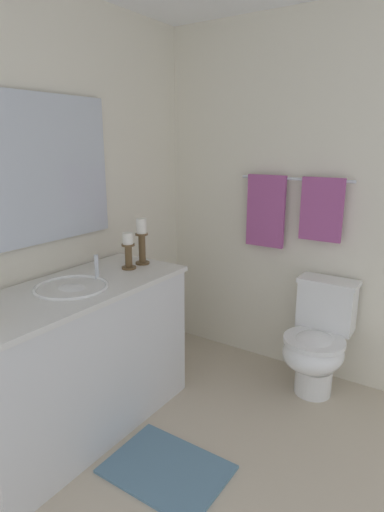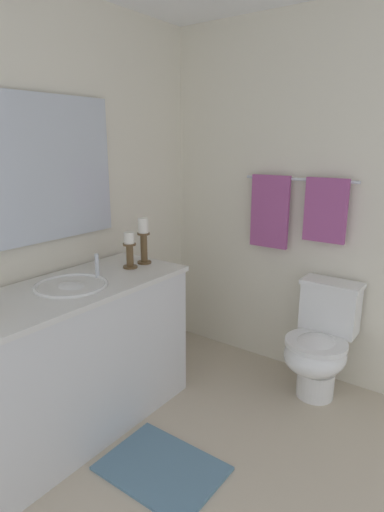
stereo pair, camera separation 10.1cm
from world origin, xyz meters
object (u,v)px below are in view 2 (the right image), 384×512
at_px(sink_basin, 72,293).
at_px(towel_bar, 300,179).
at_px(vanity_cabinet, 77,358).
at_px(candle_holder_short, 130,250).
at_px(mirror, 30,170).
at_px(candle_holder_tall, 144,239).
at_px(towel_near_vanity, 270,212).
at_px(toilet, 319,344).
at_px(towel_center, 325,211).
at_px(bath_mat, 162,468).

xyz_separation_m(sink_basin, towel_bar, (0.72, 1.34, 0.56)).
bearing_deg(vanity_cabinet, candle_holder_short, 87.85).
bearing_deg(towel_bar, mirror, -126.54).
distance_m(candle_holder_short, towel_bar, 1.21).
height_order(mirror, candle_holder_tall, mirror).
relative_size(sink_basin, towel_near_vanity, 0.79).
relative_size(sink_basin, toilet, 0.54).
bearing_deg(vanity_cabinet, towel_bar, 61.95).
bearing_deg(candle_holder_tall, candle_holder_short, -90.25).
xyz_separation_m(candle_holder_tall, candle_holder_short, (-0.00, -0.13, -0.04)).
bearing_deg(vanity_cabinet, toilet, 47.88).
bearing_deg(towel_center, towel_near_vanity, 180.00).
distance_m(vanity_cabinet, candle_holder_tall, 0.82).
bearing_deg(towel_center, candle_holder_short, -135.33).
distance_m(vanity_cabinet, towel_near_vanity, 1.59).
distance_m(vanity_cabinet, sink_basin, 0.39).
distance_m(toilet, towel_near_vanity, 0.95).
relative_size(mirror, towel_near_vanity, 2.24).
relative_size(vanity_cabinet, towel_center, 3.31).
bearing_deg(vanity_cabinet, towel_near_vanity, 68.59).
bearing_deg(towel_near_vanity, candle_holder_short, -119.63).
bearing_deg(candle_holder_short, bath_mat, -35.90).
relative_size(candle_holder_short, toilet, 0.30).
distance_m(toilet, towel_center, 0.86).
bearing_deg(towel_bar, candle_holder_tall, -132.04).
distance_m(towel_bar, towel_near_vanity, 0.30).
height_order(vanity_cabinet, towel_center, towel_center).
distance_m(sink_basin, bath_mat, 1.03).
distance_m(candle_holder_tall, towel_bar, 1.10).
bearing_deg(towel_near_vanity, candle_holder_tall, -123.59).
bearing_deg(towel_bar, sink_basin, -118.07).
xyz_separation_m(candle_holder_short, towel_center, (0.90, 0.89, 0.21)).
xyz_separation_m(mirror, towel_bar, (1.00, 1.34, -0.09)).
bearing_deg(towel_bar, bath_mat, -93.87).
relative_size(towel_near_vanity, towel_center, 1.22).
height_order(mirror, towel_bar, mirror).
xyz_separation_m(towel_bar, towel_center, (0.20, -0.02, -0.19)).
relative_size(candle_holder_tall, towel_near_vanity, 0.58).
relative_size(candle_holder_tall, candle_holder_short, 1.31).
xyz_separation_m(sink_basin, mirror, (-0.28, -0.00, 0.65)).
bearing_deg(mirror, toilet, 40.91).
xyz_separation_m(toilet, towel_center, (-0.10, 0.20, 0.83)).
xyz_separation_m(sink_basin, bath_mat, (0.62, -0.00, -0.82)).
bearing_deg(towel_near_vanity, mirror, -121.11).
bearing_deg(bath_mat, toilet, 70.86).
height_order(sink_basin, towel_center, towel_center).
relative_size(mirror, bath_mat, 1.89).
xyz_separation_m(candle_holder_short, towel_bar, (0.70, 0.90, 0.40)).
bearing_deg(sink_basin, towel_bar, 61.93).
relative_size(vanity_cabinet, sink_basin, 3.42).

